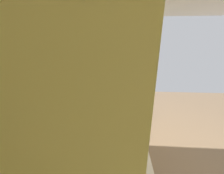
# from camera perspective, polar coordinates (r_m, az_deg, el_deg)

# --- Properties ---
(ground_plane) EXTENTS (6.69, 6.69, 0.00)m
(ground_plane) POSITION_cam_1_polar(r_m,az_deg,el_deg) (2.88, 28.47, -25.66)
(ground_plane) COLOR brown
(wall_back) EXTENTS (4.30, 0.12, 2.59)m
(wall_back) POSITION_cam_1_polar(r_m,az_deg,el_deg) (1.97, -7.06, 0.31)
(wall_back) COLOR beige
(wall_back) RESTS_ON ground_plane
(counter_run) EXTENTS (3.34, 0.61, 0.88)m
(counter_run) POSITION_cam_1_polar(r_m,az_deg,el_deg) (2.04, 2.59, -27.32)
(counter_run) COLOR #E3C36F
(counter_run) RESTS_ON ground_plane
(upper_cabinets) EXTENTS (2.46, 0.35, 0.65)m
(upper_cabinets) POSITION_cam_1_polar(r_m,az_deg,el_deg) (1.43, -1.34, 14.25)
(upper_cabinets) COLOR #E1C86C
(oven_range) EXTENTS (0.66, 0.62, 1.06)m
(oven_range) POSITION_cam_1_polar(r_m,az_deg,el_deg) (3.71, 3.41, -4.50)
(oven_range) COLOR black
(oven_range) RESTS_ON ground_plane
(microwave) EXTENTS (0.51, 0.38, 0.29)m
(microwave) POSITION_cam_1_polar(r_m,az_deg,el_deg) (2.49, 2.81, -2.17)
(microwave) COLOR white
(microwave) RESTS_ON counter_run
(bowl) EXTENTS (0.19, 0.19, 0.06)m
(bowl) POSITION_cam_1_polar(r_m,az_deg,el_deg) (1.95, 4.40, -11.94)
(bowl) COLOR silver
(bowl) RESTS_ON counter_run
(kettle) EXTENTS (0.15, 0.11, 0.17)m
(kettle) POSITION_cam_1_polar(r_m,az_deg,el_deg) (1.54, 4.62, -19.47)
(kettle) COLOR red
(kettle) RESTS_ON counter_run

